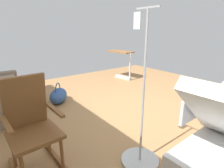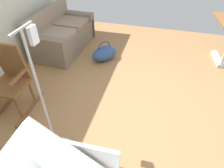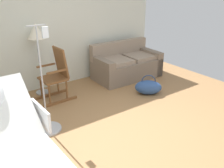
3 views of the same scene
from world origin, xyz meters
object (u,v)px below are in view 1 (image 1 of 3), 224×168
object	(u,v)px
duffel_bag	(58,96)
iv_pole	(140,143)
rocking_chair	(32,128)
overbed_table	(122,61)

from	to	relation	value
duffel_bag	iv_pole	size ratio (longest dim) A/B	0.38
rocking_chair	iv_pole	size ratio (longest dim) A/B	0.62
overbed_table	duffel_bag	distance (m)	2.42
overbed_table	iv_pole	world-z (taller)	iv_pole
iv_pole	rocking_chair	bearing A→B (deg)	57.52
rocking_chair	overbed_table	xyz separation A→B (m)	(2.30, -3.21, 0.03)
iv_pole	duffel_bag	bearing A→B (deg)	1.80
duffel_bag	iv_pole	world-z (taller)	iv_pole
rocking_chair	overbed_table	bearing A→B (deg)	-54.44
duffel_bag	overbed_table	bearing A→B (deg)	-74.21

